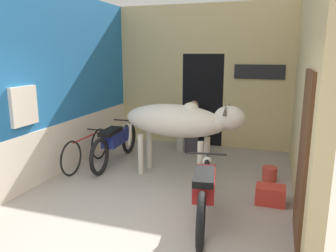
# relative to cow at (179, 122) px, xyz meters

# --- Properties ---
(ground_plane) EXTENTS (30.00, 30.00, 0.00)m
(ground_plane) POSITION_rel_cow_xyz_m (-0.11, -2.43, -1.06)
(ground_plane) COLOR #9E9389
(wall_left_shopfront) EXTENTS (0.25, 4.73, 3.44)m
(wall_left_shopfront) POSITION_rel_cow_xyz_m (-2.35, -0.08, 0.60)
(wall_left_shopfront) COLOR #236BAD
(wall_left_shopfront) RESTS_ON ground_plane
(wall_back_with_doorway) EXTENTS (4.30, 0.93, 3.44)m
(wall_back_with_doorway) POSITION_rel_cow_xyz_m (-0.10, 2.56, 0.43)
(wall_back_with_doorway) COLOR #D1BC84
(wall_back_with_doorway) RESTS_ON ground_plane
(wall_right_with_door) EXTENTS (0.22, 4.73, 3.44)m
(wall_right_with_door) POSITION_rel_cow_xyz_m (2.12, -0.12, 0.64)
(wall_right_with_door) COLOR #D1BC84
(wall_right_with_door) RESTS_ON ground_plane
(cow) EXTENTS (2.35, 0.86, 1.47)m
(cow) POSITION_rel_cow_xyz_m (0.00, 0.00, 0.00)
(cow) COLOR beige
(cow) RESTS_ON ground_plane
(motorcycle_near) EXTENTS (0.59, 2.11, 0.81)m
(motorcycle_near) POSITION_rel_cow_xyz_m (0.81, -1.49, -0.59)
(motorcycle_near) COLOR black
(motorcycle_near) RESTS_ON ground_plane
(motorcycle_far) EXTENTS (0.58, 2.20, 0.82)m
(motorcycle_far) POSITION_rel_cow_xyz_m (-1.50, 0.33, -0.58)
(motorcycle_far) COLOR black
(motorcycle_far) RESTS_ON ground_plane
(bicycle) EXTENTS (0.44, 1.75, 0.69)m
(bicycle) POSITION_rel_cow_xyz_m (-1.96, -0.06, -0.71)
(bicycle) COLOR black
(bicycle) RESTS_ON ground_plane
(shopkeeper_seated) EXTENTS (0.40, 0.34, 1.21)m
(shopkeeper_seated) POSITION_rel_cow_xyz_m (-0.15, 1.64, -0.43)
(shopkeeper_seated) COLOR #3D3842
(shopkeeper_seated) RESTS_ON ground_plane
(plastic_stool) EXTENTS (0.34, 0.34, 0.42)m
(plastic_stool) POSITION_rel_cow_xyz_m (-0.42, 1.63, -0.83)
(plastic_stool) COLOR beige
(plastic_stool) RESTS_ON ground_plane
(crate) EXTENTS (0.44, 0.32, 0.28)m
(crate) POSITION_rel_cow_xyz_m (1.68, -0.65, -0.92)
(crate) COLOR red
(crate) RESTS_ON ground_plane
(bucket) EXTENTS (0.26, 0.26, 0.26)m
(bucket) POSITION_rel_cow_xyz_m (1.64, 0.32, -0.93)
(bucket) COLOR #C63D33
(bucket) RESTS_ON ground_plane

